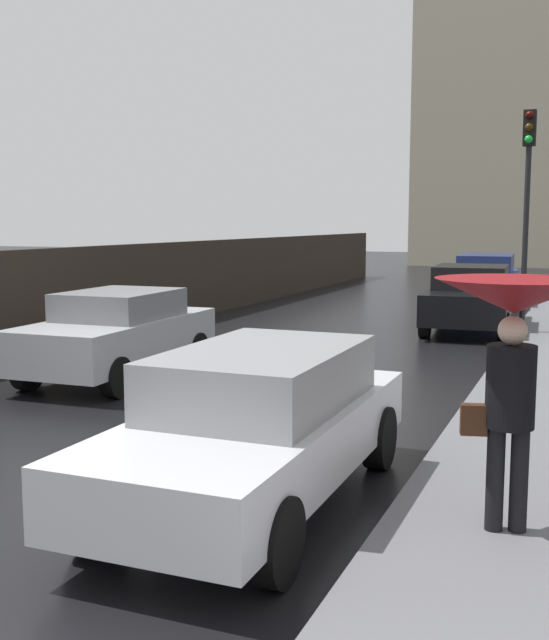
# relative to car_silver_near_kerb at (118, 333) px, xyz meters

# --- Properties ---
(sidewalk_strip) EXTENTS (2.20, 60.00, 0.14)m
(sidewalk_strip) POSITION_rel_car_silver_near_kerb_xyz_m (6.71, -5.58, -0.67)
(sidewalk_strip) COLOR slate
(sidewalk_strip) RESTS_ON ground
(car_silver_near_kerb) EXTENTS (1.86, 3.98, 1.42)m
(car_silver_near_kerb) POSITION_rel_car_silver_near_kerb_xyz_m (0.00, 0.00, 0.00)
(car_silver_near_kerb) COLOR #B2B5BA
(car_silver_near_kerb) RESTS_ON ground
(car_black_mid_road) EXTENTS (2.06, 4.39, 1.53)m
(car_black_mid_road) POSITION_rel_car_silver_near_kerb_xyz_m (4.54, 7.72, 0.04)
(car_black_mid_road) COLOR black
(car_black_mid_road) RESTS_ON ground
(car_blue_behind_camera) EXTENTS (2.00, 4.63, 1.57)m
(car_blue_behind_camera) POSITION_rel_car_silver_near_kerb_xyz_m (4.20, 13.33, 0.08)
(car_blue_behind_camera) COLOR navy
(car_blue_behind_camera) RESTS_ON ground
(car_white_far_lane) EXTENTS (1.74, 4.29, 1.41)m
(car_white_far_lane) POSITION_rel_car_silver_near_kerb_xyz_m (4.39, -4.37, 0.00)
(car_white_far_lane) COLOR silver
(car_white_far_lane) RESTS_ON ground
(pedestrian_with_umbrella_near) EXTENTS (1.19, 1.19, 1.97)m
(pedestrian_with_umbrella_near) POSITION_rel_car_silver_near_kerb_xyz_m (6.56, -4.55, 1.02)
(pedestrian_with_umbrella_near) COLOR black
(pedestrian_with_umbrella_near) RESTS_ON sidewalk_strip
(traffic_light) EXTENTS (0.26, 0.39, 4.76)m
(traffic_light) POSITION_rel_car_silver_near_kerb_xyz_m (5.76, 7.06, 2.67)
(traffic_light) COLOR black
(traffic_light) RESTS_ON sidewalk_strip
(distant_tower) EXTENTS (14.65, 10.18, 30.71)m
(distant_tower) POSITION_rel_car_silver_near_kerb_xyz_m (4.17, 39.22, 12.52)
(distant_tower) COLOR #B2A88E
(distant_tower) RESTS_ON ground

